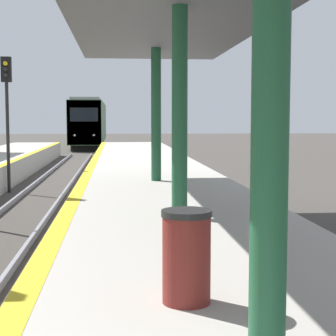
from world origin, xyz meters
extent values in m
cube|color=black|center=(0.00, 53.78, 0.28)|extent=(2.37, 17.62, 0.55)
cube|color=#477247|center=(0.00, 53.78, 2.39)|extent=(2.79, 19.58, 3.67)
cube|color=red|center=(0.00, 44.07, 2.39)|extent=(2.73, 0.16, 3.60)
cube|color=black|center=(0.00, 44.01, 3.03)|extent=(2.23, 0.06, 1.10)
cube|color=gray|center=(0.00, 53.78, 4.34)|extent=(2.37, 18.60, 0.24)
sphere|color=white|center=(-0.77, 44.01, 1.38)|extent=(0.18, 0.18, 0.18)
sphere|color=white|center=(0.77, 44.01, 1.38)|extent=(0.18, 0.18, 0.18)
cylinder|color=black|center=(-1.36, 19.35, 2.00)|extent=(0.12, 0.12, 4.01)
cube|color=black|center=(-1.36, 19.35, 4.46)|extent=(0.36, 0.20, 0.90)
sphere|color=yellow|center=(-1.36, 19.22, 4.66)|extent=(0.16, 0.16, 0.16)
sphere|color=black|center=(-1.36, 19.22, 4.46)|extent=(0.16, 0.16, 0.16)
sphere|color=black|center=(-1.36, 19.22, 4.26)|extent=(0.16, 0.16, 0.16)
cylinder|color=#1E5133|center=(3.66, 2.47, 2.80)|extent=(0.28, 0.28, 3.65)
cylinder|color=#1E5133|center=(3.66, 8.24, 2.80)|extent=(0.28, 0.28, 3.65)
cylinder|color=#1E5133|center=(3.66, 14.01, 2.80)|extent=(0.28, 0.28, 3.65)
cylinder|color=maroon|center=(3.21, 3.61, 1.38)|extent=(0.45, 0.45, 0.82)
cylinder|color=#262626|center=(3.21, 3.61, 1.82)|extent=(0.47, 0.47, 0.06)
camera|label=1|loc=(2.57, -1.47, 2.69)|focal=60.00mm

